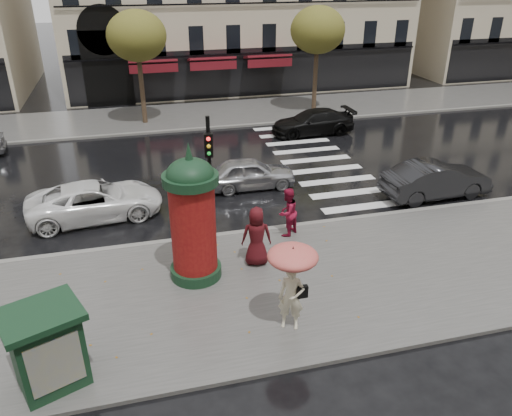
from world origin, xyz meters
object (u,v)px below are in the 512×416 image
object	(u,v)px
woman_red	(287,212)
car_silver	(250,173)
morris_column	(193,216)
car_darkgrey	(436,180)
man_burgundy	(257,236)
newsstand	(47,347)
car_white	(95,201)
car_black	(313,122)
traffic_light	(210,168)
woman_umbrella	(292,275)

from	to	relation	value
woman_red	car_silver	xyz separation A→B (m)	(-0.23, 4.67, -0.34)
morris_column	car_darkgrey	world-z (taller)	morris_column
man_burgundy	newsstand	world-z (taller)	newsstand
car_silver	car_white	xyz separation A→B (m)	(-6.47, -1.28, 0.03)
man_burgundy	car_darkgrey	xyz separation A→B (m)	(8.68, 3.38, -0.36)
woman_red	morris_column	bearing A→B (deg)	-9.82
man_burgundy	car_black	size ratio (longest dim) A/B	0.42
traffic_light	car_silver	size ratio (longest dim) A/B	1.12
car_darkgrey	car_white	xyz separation A→B (m)	(-13.84, 1.58, -0.05)
car_darkgrey	car_silver	bearing A→B (deg)	65.94
woman_red	traffic_light	size ratio (longest dim) A/B	0.40
newsstand	car_black	bearing A→B (deg)	52.95
man_burgundy	traffic_light	bearing A→B (deg)	-49.48
man_burgundy	car_black	distance (m)	14.46
woman_red	car_white	world-z (taller)	woman_red
car_silver	car_darkgrey	size ratio (longest dim) A/B	0.86
car_white	newsstand	bearing A→B (deg)	169.26
man_burgundy	car_silver	xyz separation A→B (m)	(1.31, 6.25, -0.44)
car_black	man_burgundy	bearing A→B (deg)	-28.28
traffic_light	car_black	xyz separation A→B (m)	(7.79, 10.93, -2.14)
man_burgundy	car_silver	world-z (taller)	man_burgundy
man_burgundy	traffic_light	world-z (taller)	traffic_light
traffic_light	newsstand	distance (m)	7.63
woman_red	car_black	size ratio (longest dim) A/B	0.37
woman_umbrella	car_white	distance (m)	9.85
traffic_light	morris_column	bearing A→B (deg)	-113.11
traffic_light	car_darkgrey	bearing A→B (deg)	8.62
car_darkgrey	man_burgundy	bearing A→B (deg)	108.48
woman_umbrella	car_darkgrey	bearing A→B (deg)	37.85
car_silver	woman_umbrella	bearing A→B (deg)	173.81
newsstand	car_white	size ratio (longest dim) A/B	0.41
woman_umbrella	man_burgundy	xyz separation A→B (m)	(-0.09, 3.29, -0.67)
man_burgundy	newsstand	xyz separation A→B (m)	(-5.89, -3.82, 0.05)
woman_red	man_burgundy	world-z (taller)	man_burgundy
traffic_light	car_white	world-z (taller)	traffic_light
man_burgundy	car_silver	distance (m)	6.40
morris_column	traffic_light	world-z (taller)	traffic_light
car_white	man_burgundy	bearing A→B (deg)	-139.89
morris_column	car_white	world-z (taller)	morris_column
newsstand	car_silver	bearing A→B (deg)	54.42
woman_umbrella	car_silver	xyz separation A→B (m)	(1.22, 9.54, -1.11)
newsstand	car_silver	world-z (taller)	newsstand
man_burgundy	morris_column	bearing A→B (deg)	15.79
morris_column	car_white	xyz separation A→B (m)	(-3.14, 5.17, -1.52)
traffic_light	car_white	distance (m)	5.50
car_darkgrey	car_white	world-z (taller)	car_darkgrey
car_white	car_black	distance (m)	14.20
woman_umbrella	newsstand	world-z (taller)	woman_umbrella
woman_umbrella	morris_column	bearing A→B (deg)	124.41
man_burgundy	car_white	distance (m)	7.17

